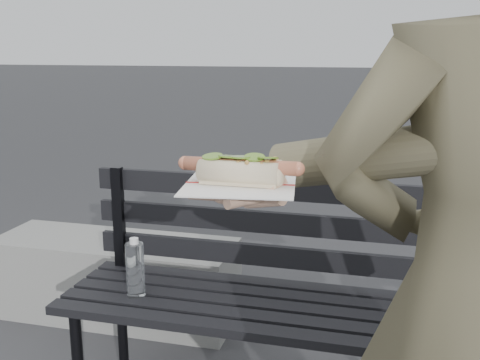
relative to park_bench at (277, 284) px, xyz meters
name	(u,v)px	position (x,y,z in m)	size (l,w,h in m)	color
park_bench	(277,284)	(0.00, 0.00, 0.00)	(1.50, 0.44, 0.88)	black
concrete_block	(116,278)	(-0.93, 0.59, -0.32)	(1.20, 0.40, 0.40)	slate
held_hotdog	(363,160)	(0.30, -0.81, 0.61)	(0.64, 0.32, 0.20)	brown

